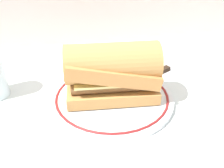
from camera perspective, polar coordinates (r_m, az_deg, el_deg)
name	(u,v)px	position (r m, az deg, el deg)	size (l,w,h in m)	color
ground_plane	(118,95)	(0.64, 1.35, -2.35)	(1.50, 1.50, 0.00)	silver
plate	(112,98)	(0.62, 0.00, -2.92)	(0.28, 0.28, 0.01)	white
sausage_sandwich	(112,71)	(0.58, 0.00, 2.79)	(0.21, 0.12, 0.13)	tan
butter_knife	(169,68)	(0.76, 12.04, 3.38)	(0.13, 0.08, 0.01)	silver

